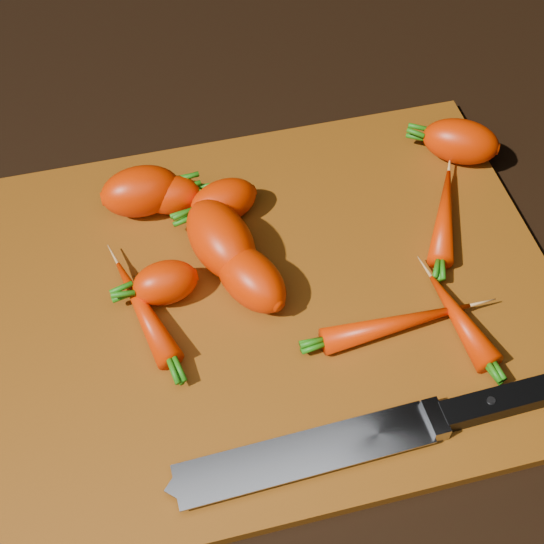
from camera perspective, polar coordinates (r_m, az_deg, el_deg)
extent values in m
cube|color=black|center=(0.68, 0.20, -2.39)|extent=(2.00, 2.00, 0.01)
cube|color=#89460D|center=(0.67, 0.20, -1.87)|extent=(0.50, 0.40, 0.01)
ellipsoid|color=red|center=(0.72, -9.83, 6.01)|extent=(0.08, 0.05, 0.05)
ellipsoid|color=red|center=(0.66, -8.04, -0.79)|extent=(0.06, 0.04, 0.04)
ellipsoid|color=red|center=(0.67, -3.87, 2.46)|extent=(0.07, 0.10, 0.05)
ellipsoid|color=red|center=(0.65, -1.60, -0.50)|extent=(0.07, 0.09, 0.05)
ellipsoid|color=red|center=(0.71, -3.67, 5.34)|extent=(0.07, 0.05, 0.04)
ellipsoid|color=red|center=(0.72, -7.61, 5.77)|extent=(0.06, 0.04, 0.04)
ellipsoid|color=red|center=(0.79, 14.02, 9.51)|extent=(0.09, 0.08, 0.04)
ellipsoid|color=red|center=(0.73, 12.87, 4.24)|extent=(0.07, 0.11, 0.02)
ellipsoid|color=red|center=(0.65, 9.42, -3.85)|extent=(0.13, 0.03, 0.02)
ellipsoid|color=red|center=(0.66, 13.95, -3.46)|extent=(0.04, 0.10, 0.02)
ellipsoid|color=red|center=(0.65, -9.67, -2.86)|extent=(0.05, 0.12, 0.02)
cube|color=gray|center=(0.58, -7.32, -15.86)|extent=(0.20, 0.04, 0.00)
cube|color=gray|center=(0.59, 3.04, -13.39)|extent=(0.01, 0.03, 0.01)
cube|color=black|center=(0.60, 8.88, -11.78)|extent=(0.11, 0.02, 0.02)
cylinder|color=#B2B2B7|center=(0.59, 7.40, -11.90)|extent=(0.01, 0.01, 0.00)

